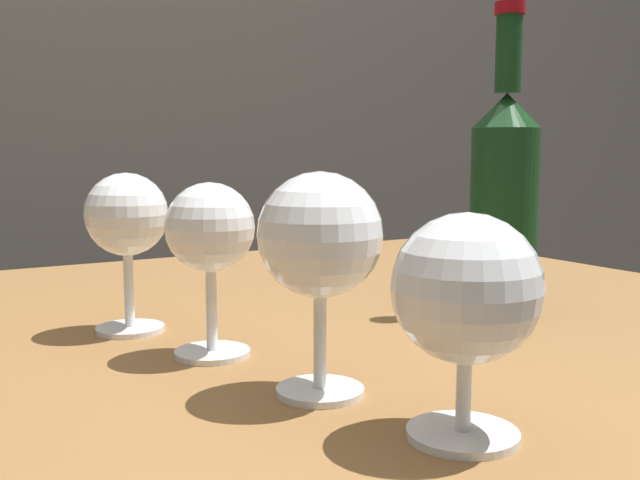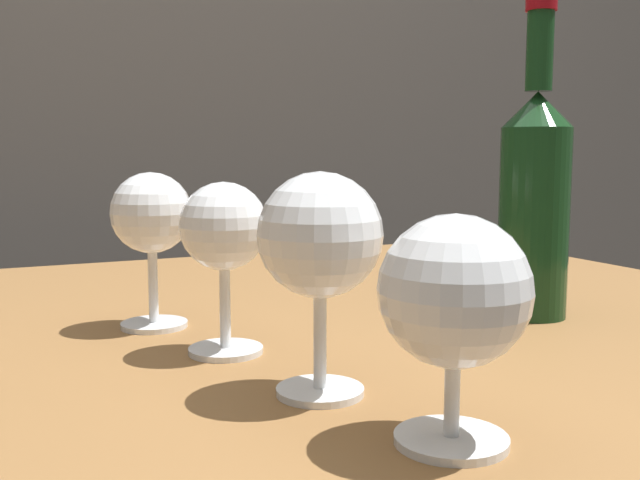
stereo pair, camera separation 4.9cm
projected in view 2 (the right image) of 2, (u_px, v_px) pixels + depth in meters
name	position (u px, v px, depth m)	size (l,w,h in m)	color
dining_table	(247.00, 417.00, 0.72)	(1.21, 0.90, 0.75)	brown
wine_glass_merlot	(454.00, 297.00, 0.41)	(0.09, 0.09, 0.13)	white
wine_glass_cabernet	(320.00, 240.00, 0.49)	(0.09, 0.09, 0.15)	white
wine_glass_white	(224.00, 231.00, 0.59)	(0.07, 0.07, 0.14)	white
wine_glass_chardonnay	(151.00, 218.00, 0.68)	(0.08, 0.08, 0.15)	white
wine_bottle	(534.00, 197.00, 0.72)	(0.07, 0.07, 0.31)	#143819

